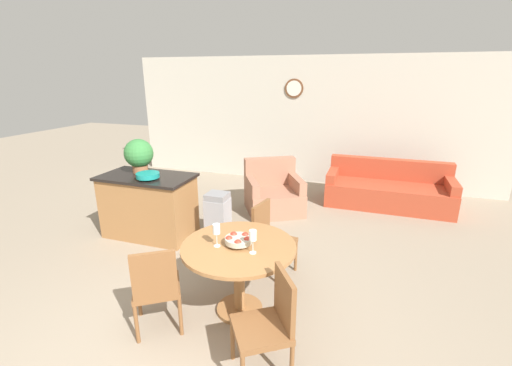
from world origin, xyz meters
TOP-DOWN VIEW (x-y plane):
  - wall_back at (-0.00, 5.64)m, footprint 8.00×0.09m
  - dining_table at (0.24, 0.99)m, footprint 1.12×1.12m
  - dining_chair_near_left at (-0.38, 0.49)m, footprint 0.58×0.58m
  - dining_chair_near_right at (0.74, 0.37)m, footprint 0.58×0.58m
  - dining_chair_far_side at (0.32, 1.78)m, footprint 0.49×0.49m
  - fruit_bowl at (0.24, 0.99)m, footprint 0.26×0.26m
  - wine_glass_left at (0.05, 0.91)m, footprint 0.07×0.07m
  - wine_glass_right at (0.42, 0.89)m, footprint 0.07×0.07m
  - kitchen_island at (-1.66, 2.21)m, footprint 1.34×0.73m
  - teal_bowl at (-1.52, 2.07)m, footprint 0.32×0.32m
  - potted_plant at (-1.85, 2.34)m, footprint 0.42×0.42m
  - trash_bin at (-0.62, 2.36)m, footprint 0.31×0.30m
  - couch at (1.75, 4.66)m, footprint 2.18×0.94m
  - armchair at (-0.18, 3.73)m, footprint 1.24×1.23m

SIDE VIEW (x-z plane):
  - couch at x=1.75m, z-range -0.12..0.68m
  - armchair at x=-0.18m, z-range -0.15..0.74m
  - trash_bin at x=-0.62m, z-range 0.00..0.72m
  - kitchen_island at x=-1.66m, z-range 0.00..0.93m
  - dining_chair_near_left at x=-0.38m, z-range 0.05..0.93m
  - dining_chair_near_right at x=0.74m, z-range 0.05..0.93m
  - dining_chair_far_side at x=0.32m, z-range 0.05..0.93m
  - dining_table at x=0.24m, z-range 0.21..0.95m
  - fruit_bowl at x=0.24m, z-range 0.75..0.86m
  - wine_glass_left at x=0.05m, z-range 0.80..1.03m
  - wine_glass_right at x=0.42m, z-range 0.80..1.03m
  - teal_bowl at x=-1.52m, z-range 0.94..1.03m
  - potted_plant at x=-1.85m, z-range 0.95..1.45m
  - wall_back at x=0.00m, z-range 0.00..2.70m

